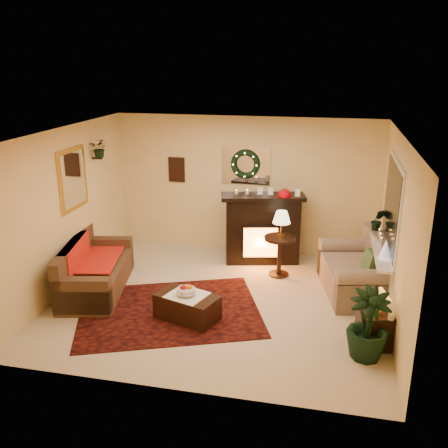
% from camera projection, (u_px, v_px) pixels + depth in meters
% --- Properties ---
extents(floor, '(5.00, 5.00, 0.00)m').
position_uv_depth(floor, '(219.00, 301.00, 7.78)').
color(floor, beige).
rests_on(floor, ground).
extents(ceiling, '(5.00, 5.00, 0.00)m').
position_uv_depth(ceiling, '(219.00, 133.00, 6.96)').
color(ceiling, white).
rests_on(ceiling, ground).
extents(wall_back, '(5.00, 5.00, 0.00)m').
position_uv_depth(wall_back, '(245.00, 186.00, 9.45)').
color(wall_back, '#EFD88C').
rests_on(wall_back, ground).
extents(wall_front, '(5.00, 5.00, 0.00)m').
position_uv_depth(wall_front, '(171.00, 286.00, 5.28)').
color(wall_front, '#EFD88C').
rests_on(wall_front, ground).
extents(wall_left, '(4.50, 4.50, 0.00)m').
position_uv_depth(wall_left, '(65.00, 211.00, 7.88)').
color(wall_left, '#EFD88C').
rests_on(wall_left, ground).
extents(wall_right, '(4.50, 4.50, 0.00)m').
position_uv_depth(wall_right, '(396.00, 234.00, 6.86)').
color(wall_right, '#EFD88C').
rests_on(wall_right, ground).
extents(area_rug, '(3.18, 2.80, 0.01)m').
position_uv_depth(area_rug, '(170.00, 311.00, 7.45)').
color(area_rug, '#3F090E').
rests_on(area_rug, floor).
extents(sofa, '(1.22, 2.04, 0.82)m').
position_uv_depth(sofa, '(96.00, 265.00, 8.03)').
color(sofa, '#3B2B1D').
rests_on(sofa, floor).
extents(red_throw, '(0.72, 1.17, 0.02)m').
position_uv_depth(red_throw, '(96.00, 259.00, 8.19)').
color(red_throw, '#B31728').
rests_on(red_throw, sofa).
extents(fireplace, '(1.38, 0.71, 1.21)m').
position_uv_depth(fireplace, '(262.00, 233.00, 9.12)').
color(fireplace, black).
rests_on(fireplace, floor).
extents(poinsettia, '(0.23, 0.23, 0.23)m').
position_uv_depth(poinsettia, '(284.00, 196.00, 8.77)').
color(poinsettia, '#BE0008').
rests_on(poinsettia, fireplace).
extents(mantel_candle_a, '(0.06, 0.06, 0.18)m').
position_uv_depth(mantel_candle_a, '(236.00, 195.00, 8.95)').
color(mantel_candle_a, silver).
rests_on(mantel_candle_a, fireplace).
extents(mantel_candle_b, '(0.06, 0.06, 0.19)m').
position_uv_depth(mantel_candle_b, '(247.00, 195.00, 8.93)').
color(mantel_candle_b, silver).
rests_on(mantel_candle_b, fireplace).
extents(mantel_mirror, '(0.92, 0.02, 0.72)m').
position_uv_depth(mantel_mirror, '(246.00, 165.00, 9.31)').
color(mantel_mirror, white).
rests_on(mantel_mirror, wall_back).
extents(wreath, '(0.55, 0.11, 0.55)m').
position_uv_depth(wreath, '(245.00, 164.00, 9.26)').
color(wreath, '#194719').
rests_on(wreath, wall_back).
extents(wall_art, '(0.32, 0.03, 0.48)m').
position_uv_depth(wall_art, '(177.00, 170.00, 9.63)').
color(wall_art, '#381E11').
rests_on(wall_art, wall_back).
extents(gold_mirror, '(0.03, 0.84, 1.00)m').
position_uv_depth(gold_mirror, '(73.00, 179.00, 8.01)').
color(gold_mirror, gold).
rests_on(gold_mirror, wall_left).
extents(hanging_plant, '(0.33, 0.28, 0.36)m').
position_uv_depth(hanging_plant, '(100.00, 157.00, 8.61)').
color(hanging_plant, '#194719').
rests_on(hanging_plant, wall_left).
extents(loveseat, '(1.24, 1.76, 0.92)m').
position_uv_depth(loveseat, '(356.00, 268.00, 7.95)').
color(loveseat, gray).
rests_on(loveseat, floor).
extents(window_frame, '(0.03, 1.86, 1.36)m').
position_uv_depth(window_frame, '(393.00, 205.00, 7.29)').
color(window_frame, white).
rests_on(window_frame, wall_right).
extents(window_glass, '(0.02, 1.70, 1.22)m').
position_uv_depth(window_glass, '(392.00, 205.00, 7.30)').
color(window_glass, black).
rests_on(window_glass, wall_right).
extents(window_sill, '(0.22, 1.86, 0.04)m').
position_uv_depth(window_sill, '(381.00, 248.00, 7.53)').
color(window_sill, white).
rests_on(window_sill, wall_right).
extents(mini_tree, '(0.18, 0.18, 0.27)m').
position_uv_depth(mini_tree, '(386.00, 249.00, 7.03)').
color(mini_tree, white).
rests_on(mini_tree, window_sill).
extents(sill_plant, '(0.28, 0.22, 0.51)m').
position_uv_depth(sill_plant, '(378.00, 221.00, 8.11)').
color(sill_plant, '#0C330D').
rests_on(sill_plant, window_sill).
extents(side_table_round, '(0.66, 0.66, 0.70)m').
position_uv_depth(side_table_round, '(279.00, 258.00, 8.61)').
color(side_table_round, black).
rests_on(side_table_round, floor).
extents(lamp_cream, '(0.30, 0.30, 0.47)m').
position_uv_depth(lamp_cream, '(281.00, 227.00, 8.44)').
color(lamp_cream, beige).
rests_on(lamp_cream, side_table_round).
extents(end_table_square, '(0.49, 0.49, 0.49)m').
position_uv_depth(end_table_square, '(374.00, 328.00, 6.48)').
color(end_table_square, '#4F2519').
rests_on(end_table_square, floor).
extents(lamp_tiffany, '(0.30, 0.30, 0.43)m').
position_uv_depth(lamp_tiffany, '(380.00, 296.00, 6.29)').
color(lamp_tiffany, orange).
rests_on(lamp_tiffany, end_table_square).
extents(coffee_table, '(0.99, 0.75, 0.37)m').
position_uv_depth(coffee_table, '(187.00, 305.00, 7.19)').
color(coffee_table, black).
rests_on(coffee_table, floor).
extents(fruit_bowl, '(0.27, 0.27, 0.06)m').
position_uv_depth(fruit_bowl, '(186.00, 291.00, 7.10)').
color(fruit_bowl, silver).
rests_on(fruit_bowl, coffee_table).
extents(floor_palm, '(1.81, 1.81, 2.79)m').
position_uv_depth(floor_palm, '(368.00, 326.00, 6.17)').
color(floor_palm, '#1D4922').
rests_on(floor_palm, floor).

